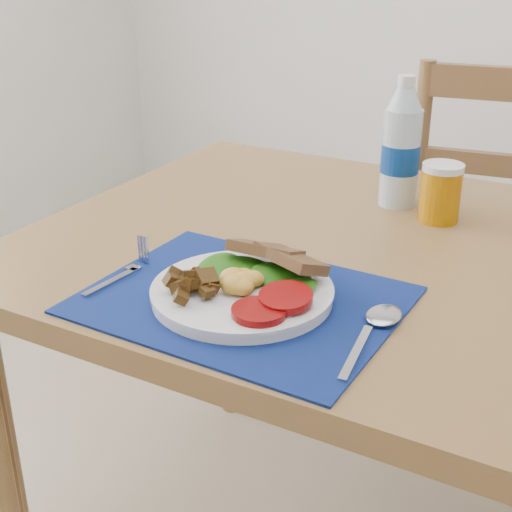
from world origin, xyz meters
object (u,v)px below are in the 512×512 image
(chair_far, at_px, (496,210))
(water_bottle, at_px, (401,150))
(breakfast_plate, at_px, (238,288))
(juice_glass, at_px, (440,194))

(chair_far, height_order, water_bottle, chair_far)
(breakfast_plate, xyz_separation_m, water_bottle, (0.07, 0.49, 0.09))
(water_bottle, height_order, juice_glass, water_bottle)
(chair_far, relative_size, juice_glass, 11.79)
(water_bottle, distance_m, juice_glass, 0.12)
(breakfast_plate, height_order, juice_glass, juice_glass)
(water_bottle, bearing_deg, chair_far, 78.33)
(chair_far, distance_m, breakfast_plate, 1.03)
(chair_far, xyz_separation_m, juice_glass, (-0.01, -0.55, 0.21))
(chair_far, height_order, juice_glass, chair_far)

